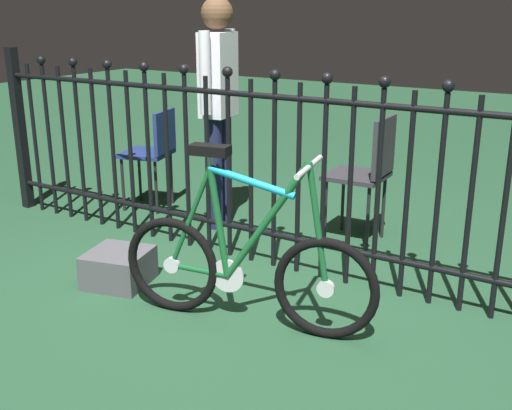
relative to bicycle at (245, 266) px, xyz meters
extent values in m
plane|color=#21482E|center=(-0.21, 0.08, -0.32)|extent=(20.00, 20.00, 0.00)
cylinder|color=black|center=(-2.58, 0.73, 0.26)|extent=(0.03, 0.03, 1.16)
sphere|color=black|center=(-2.58, 0.73, 0.87)|extent=(0.07, 0.07, 0.07)
cylinder|color=black|center=(-2.42, 0.73, 0.26)|extent=(0.03, 0.03, 1.16)
cylinder|color=black|center=(-2.25, 0.73, 0.26)|extent=(0.03, 0.03, 1.16)
sphere|color=black|center=(-2.25, 0.73, 0.87)|extent=(0.07, 0.07, 0.07)
cylinder|color=black|center=(-2.08, 0.73, 0.26)|extent=(0.03, 0.03, 1.16)
cylinder|color=black|center=(-1.92, 0.73, 0.26)|extent=(0.03, 0.03, 1.16)
sphere|color=black|center=(-1.92, 0.73, 0.87)|extent=(0.07, 0.07, 0.07)
cylinder|color=black|center=(-1.75, 0.73, 0.26)|extent=(0.03, 0.03, 1.16)
cylinder|color=black|center=(-1.59, 0.73, 0.26)|extent=(0.03, 0.03, 1.16)
sphere|color=black|center=(-1.59, 0.73, 0.87)|extent=(0.07, 0.07, 0.07)
cylinder|color=black|center=(-1.42, 0.73, 0.26)|extent=(0.03, 0.03, 1.16)
cylinder|color=black|center=(-1.25, 0.73, 0.26)|extent=(0.03, 0.03, 1.16)
sphere|color=black|center=(-1.25, 0.73, 0.87)|extent=(0.07, 0.07, 0.07)
cylinder|color=black|center=(-1.09, 0.73, 0.26)|extent=(0.03, 0.03, 1.16)
cylinder|color=black|center=(-0.92, 0.73, 0.26)|extent=(0.03, 0.03, 1.16)
sphere|color=black|center=(-0.92, 0.73, 0.87)|extent=(0.07, 0.07, 0.07)
cylinder|color=black|center=(-0.75, 0.73, 0.26)|extent=(0.03, 0.03, 1.16)
cylinder|color=black|center=(-0.59, 0.73, 0.26)|extent=(0.03, 0.03, 1.16)
sphere|color=black|center=(-0.59, 0.73, 0.87)|extent=(0.07, 0.07, 0.07)
cylinder|color=black|center=(-0.42, 0.73, 0.26)|extent=(0.03, 0.03, 1.16)
cylinder|color=black|center=(-0.26, 0.73, 0.26)|extent=(0.03, 0.03, 1.16)
sphere|color=black|center=(-0.26, 0.73, 0.87)|extent=(0.07, 0.07, 0.07)
cylinder|color=black|center=(-0.09, 0.73, 0.26)|extent=(0.03, 0.03, 1.16)
cylinder|color=black|center=(0.08, 0.73, 0.26)|extent=(0.03, 0.03, 1.16)
sphere|color=black|center=(0.08, 0.73, 0.87)|extent=(0.07, 0.07, 0.07)
cylinder|color=black|center=(0.24, 0.73, 0.26)|extent=(0.03, 0.03, 1.16)
cylinder|color=black|center=(0.41, 0.73, 0.26)|extent=(0.03, 0.03, 1.16)
sphere|color=black|center=(0.41, 0.73, 0.87)|extent=(0.07, 0.07, 0.07)
cylinder|color=black|center=(0.57, 0.73, 0.26)|extent=(0.03, 0.03, 1.16)
cylinder|color=black|center=(0.74, 0.73, 0.26)|extent=(0.03, 0.03, 1.16)
sphere|color=black|center=(0.74, 0.73, 0.87)|extent=(0.07, 0.07, 0.07)
cylinder|color=black|center=(0.91, 0.73, 0.26)|extent=(0.03, 0.03, 1.16)
cylinder|color=black|center=(1.07, 0.73, 0.26)|extent=(0.03, 0.03, 1.16)
cylinder|color=black|center=(-0.21, 0.73, -0.11)|extent=(4.74, 0.04, 0.04)
cylinder|color=black|center=(-0.21, 0.73, 0.74)|extent=(4.74, 0.04, 0.04)
cube|color=black|center=(-2.58, 0.73, 0.32)|extent=(0.07, 0.07, 1.27)
torus|color=black|center=(-0.41, -0.08, -0.06)|extent=(0.53, 0.15, 0.53)
cylinder|color=silver|center=(-0.41, -0.08, -0.06)|extent=(0.09, 0.05, 0.09)
torus|color=black|center=(0.41, 0.08, -0.06)|extent=(0.53, 0.15, 0.53)
cylinder|color=silver|center=(0.41, 0.08, -0.06)|extent=(0.09, 0.05, 0.09)
cylinder|color=#19592D|center=(0.11, 0.02, 0.25)|extent=(0.45, 0.12, 0.65)
cylinder|color=#19A5D8|center=(0.03, 0.01, 0.44)|extent=(0.44, 0.12, 0.14)
cylinder|color=#19592D|center=(-0.14, -0.03, 0.21)|extent=(0.12, 0.06, 0.57)
cylinder|color=#19592D|center=(-0.25, -0.05, -0.06)|extent=(0.32, 0.09, 0.04)
cylinder|color=#19592D|center=(-0.29, -0.06, 0.22)|extent=(0.26, 0.08, 0.56)
cylinder|color=#19592D|center=(0.36, 0.07, 0.25)|extent=(0.13, 0.06, 0.62)
cylinder|color=silver|center=(0.31, 0.06, 0.55)|extent=(0.03, 0.03, 0.02)
cylinder|color=silver|center=(0.31, 0.06, 0.54)|extent=(0.11, 0.40, 0.03)
cylinder|color=silver|center=(-0.18, -0.04, 0.53)|extent=(0.03, 0.03, 0.07)
cube|color=black|center=(-0.18, -0.04, 0.58)|extent=(0.21, 0.13, 0.05)
cylinder|color=silver|center=(-0.10, -0.02, -0.07)|extent=(0.18, 0.05, 0.18)
cylinder|color=black|center=(-0.15, 1.26, -0.10)|extent=(0.02, 0.02, 0.45)
cylinder|color=black|center=(-0.16, 1.56, -0.10)|extent=(0.02, 0.02, 0.45)
cylinder|color=black|center=(0.15, 1.26, -0.10)|extent=(0.02, 0.02, 0.45)
cylinder|color=black|center=(0.15, 1.57, -0.10)|extent=(0.02, 0.02, 0.45)
cube|color=#2D2D33|center=(0.00, 1.41, 0.15)|extent=(0.39, 0.39, 0.03)
cube|color=#2D2D33|center=(0.18, 1.42, 0.37)|extent=(0.04, 0.36, 0.39)
cylinder|color=black|center=(-1.84, 1.06, -0.10)|extent=(0.02, 0.02, 0.43)
cylinder|color=black|center=(-1.91, 1.34, -0.10)|extent=(0.02, 0.02, 0.43)
cylinder|color=black|center=(-1.56, 1.13, -0.10)|extent=(0.02, 0.02, 0.43)
cylinder|color=black|center=(-1.63, 1.41, -0.10)|extent=(0.02, 0.02, 0.43)
cube|color=navy|center=(-1.73, 1.24, 0.13)|extent=(0.44, 0.44, 0.03)
cube|color=navy|center=(-1.57, 1.28, 0.31)|extent=(0.12, 0.34, 0.33)
cylinder|color=#191E3F|center=(-0.98, 1.12, 0.09)|extent=(0.11, 0.11, 0.82)
cylinder|color=#191E3F|center=(-1.00, 1.28, 0.09)|extent=(0.11, 0.11, 0.82)
cube|color=silver|center=(-0.99, 1.20, 0.79)|extent=(0.23, 0.32, 0.58)
cylinder|color=silver|center=(-0.96, 1.00, 0.82)|extent=(0.08, 0.08, 0.55)
cylinder|color=silver|center=(-1.02, 1.40, 0.82)|extent=(0.08, 0.08, 0.55)
sphere|color=brown|center=(-0.99, 1.20, 1.20)|extent=(0.22, 0.22, 0.22)
cube|color=#4C4C51|center=(-0.90, 0.02, -0.22)|extent=(0.42, 0.42, 0.20)
camera|label=1|loc=(1.57, -2.44, 1.25)|focal=43.74mm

